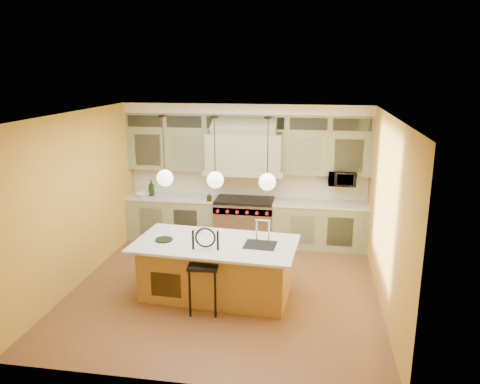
% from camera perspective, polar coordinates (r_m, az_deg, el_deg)
% --- Properties ---
extents(floor, '(5.00, 5.00, 0.00)m').
position_cam_1_polar(floor, '(8.03, -1.79, -11.59)').
color(floor, brown).
rests_on(floor, ground).
extents(ceiling, '(5.00, 5.00, 0.00)m').
position_cam_1_polar(ceiling, '(7.22, -1.98, 9.49)').
color(ceiling, white).
rests_on(ceiling, wall_back).
extents(wall_back, '(5.00, 0.00, 5.00)m').
position_cam_1_polar(wall_back, '(9.88, 0.89, 2.44)').
color(wall_back, gold).
rests_on(wall_back, ground).
extents(wall_front, '(5.00, 0.00, 5.00)m').
position_cam_1_polar(wall_front, '(5.21, -7.20, -9.30)').
color(wall_front, gold).
rests_on(wall_front, ground).
extents(wall_left, '(0.00, 5.00, 5.00)m').
position_cam_1_polar(wall_left, '(8.33, -19.01, -0.75)').
color(wall_left, gold).
rests_on(wall_left, ground).
extents(wall_right, '(0.00, 5.00, 5.00)m').
position_cam_1_polar(wall_right, '(7.45, 17.37, -2.41)').
color(wall_right, gold).
rests_on(wall_right, ground).
extents(back_cabinetry, '(5.00, 0.77, 2.90)m').
position_cam_1_polar(back_cabinetry, '(9.63, 0.66, 1.99)').
color(back_cabinetry, gray).
rests_on(back_cabinetry, floor).
extents(range, '(1.20, 0.74, 0.96)m').
position_cam_1_polar(range, '(9.80, 0.56, -3.52)').
color(range, silver).
rests_on(range, floor).
extents(kitchen_island, '(2.63, 1.51, 1.35)m').
position_cam_1_polar(kitchen_island, '(7.62, -2.85, -9.19)').
color(kitchen_island, olive).
rests_on(kitchen_island, floor).
extents(counter_stool, '(0.48, 0.48, 1.27)m').
position_cam_1_polar(counter_stool, '(7.08, -4.38, -8.89)').
color(counter_stool, black).
rests_on(counter_stool, floor).
extents(microwave, '(0.54, 0.37, 0.30)m').
position_cam_1_polar(microwave, '(9.56, 12.32, 1.67)').
color(microwave, black).
rests_on(microwave, back_cabinetry).
extents(oil_bottle_a, '(0.15, 0.15, 0.34)m').
position_cam_1_polar(oil_bottle_a, '(10.12, -10.75, 0.48)').
color(oil_bottle_a, black).
rests_on(oil_bottle_a, back_cabinetry).
extents(oil_bottle_b, '(0.09, 0.09, 0.18)m').
position_cam_1_polar(oil_bottle_b, '(9.56, -3.77, -0.62)').
color(oil_bottle_b, black).
rests_on(oil_bottle_b, back_cabinetry).
extents(fruit_bowl, '(0.30, 0.30, 0.07)m').
position_cam_1_polar(fruit_bowl, '(10.14, -11.73, -0.31)').
color(fruit_bowl, white).
rests_on(fruit_bowl, back_cabinetry).
extents(cup, '(0.11, 0.11, 0.09)m').
position_cam_1_polar(cup, '(7.83, -4.81, -4.65)').
color(cup, silver).
rests_on(cup, kitchen_island).
extents(pendant_left, '(0.26, 0.26, 1.11)m').
position_cam_1_polar(pendant_left, '(7.36, -9.15, 1.91)').
color(pendant_left, '#2D2319').
rests_on(pendant_left, ceiling).
extents(pendant_center, '(0.26, 0.26, 1.11)m').
position_cam_1_polar(pendant_center, '(7.15, -3.04, 1.71)').
color(pendant_center, '#2D2319').
rests_on(pendant_center, ceiling).
extents(pendant_right, '(0.26, 0.26, 1.11)m').
position_cam_1_polar(pendant_right, '(7.03, 3.35, 1.47)').
color(pendant_right, '#2D2319').
rests_on(pendant_right, ceiling).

